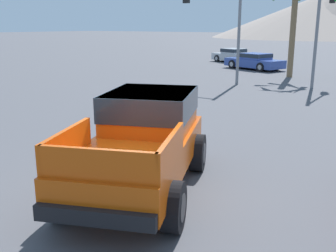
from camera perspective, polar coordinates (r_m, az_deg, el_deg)
ground_plane at (r=8.26m, az=-3.91°, el=-8.59°), size 320.00×320.00×0.00m
orange_pickup_truck at (r=7.95m, az=-3.50°, el=-1.40°), size 3.46×5.11×1.88m
parked_car_blue at (r=30.44m, az=12.45°, el=9.19°), size 4.84×3.24×1.20m
parked_car_silver at (r=35.89m, az=9.55°, el=10.08°), size 4.53×3.21×1.22m
traffic_light_main at (r=22.82m, az=6.86°, el=16.18°), size 3.89×0.38×5.65m
traffic_light_crosswalk at (r=23.14m, az=21.80°, el=15.12°), size 0.38×3.33×5.61m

